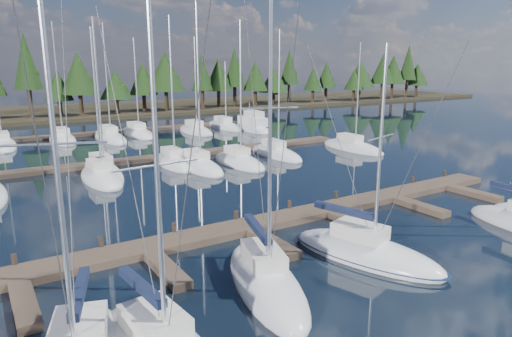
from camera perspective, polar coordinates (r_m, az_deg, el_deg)
ground at (r=37.51m, az=-10.83°, el=-2.02°), size 260.00×260.00×0.00m
far_shore at (r=95.21m, az=-24.29°, el=6.36°), size 220.00×30.00×0.60m
main_dock at (r=26.58m, az=-0.72°, el=-7.71°), size 44.00×6.13×0.90m
back_docks at (r=55.79m, az=-18.25°, el=2.72°), size 50.00×21.80×0.40m
front_sailboat_3 at (r=20.63m, az=1.24°, el=-13.87°), size 4.90×8.80×14.37m
front_sailboat_4 at (r=24.07m, az=13.54°, el=-10.22°), size 5.28×8.93×11.32m
back_sailboat_rows at (r=51.35m, az=-17.49°, el=1.99°), size 47.33×32.77×15.58m
motor_yacht_right at (r=66.51m, az=-0.44°, el=5.25°), size 3.92×9.59×4.68m
tree_line at (r=84.73m, az=-25.20°, el=10.35°), size 184.86×11.25×13.96m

